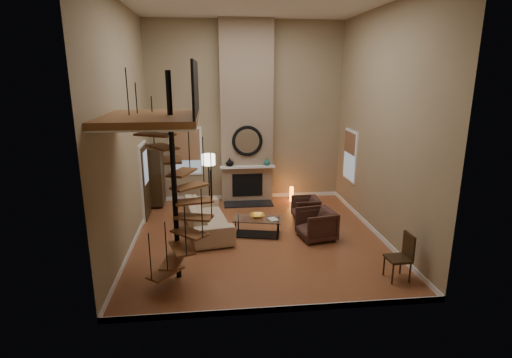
{
  "coord_description": "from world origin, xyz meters",
  "views": [
    {
      "loc": [
        -1.05,
        -9.17,
        3.98
      ],
      "look_at": [
        0.0,
        0.4,
        1.4
      ],
      "focal_mm": 28.01,
      "sensor_mm": 36.0,
      "label": 1
    }
  ],
  "objects": [
    {
      "name": "baseboard_back",
      "position": [
        0.0,
        3.24,
        0.06
      ],
      "size": [
        6.0,
        0.02,
        0.12
      ],
      "primitive_type": "cube",
      "color": "white",
      "rests_on": "ground"
    },
    {
      "name": "front_wall",
      "position": [
        0.0,
        -3.25,
        2.75
      ],
      "size": [
        6.0,
        0.02,
        5.5
      ],
      "primitive_type": "cube",
      "color": "#968361",
      "rests_on": "ground"
    },
    {
      "name": "entry_door",
      "position": [
        -2.95,
        1.8,
        1.05
      ],
      "size": [
        0.1,
        1.05,
        2.16
      ],
      "color": "white",
      "rests_on": "ground"
    },
    {
      "name": "firebox",
      "position": [
        0.0,
        2.86,
        0.55
      ],
      "size": [
        0.95,
        0.02,
        0.72
      ],
      "primitive_type": "cube",
      "color": "black",
      "rests_on": "chimney_breast"
    },
    {
      "name": "accent_lamp",
      "position": [
        1.39,
        2.72,
        0.25
      ],
      "size": [
        0.13,
        0.13,
        0.46
      ],
      "primitive_type": "cylinder",
      "color": "orange",
      "rests_on": "ground"
    },
    {
      "name": "sofa",
      "position": [
        -1.25,
        0.56,
        0.4
      ],
      "size": [
        1.34,
        2.57,
        0.71
      ],
      "primitive_type": "imported",
      "rotation": [
        0.0,
        0.0,
        1.74
      ],
      "color": "tan",
      "rests_on": "ground"
    },
    {
      "name": "hearth",
      "position": [
        0.0,
        2.57,
        0.02
      ],
      "size": [
        1.5,
        0.6,
        0.04
      ],
      "primitive_type": "cube",
      "color": "black",
      "rests_on": "ground"
    },
    {
      "name": "window_right",
      "position": [
        2.97,
        2.0,
        1.63
      ],
      "size": [
        0.06,
        1.02,
        1.52
      ],
      "color": "white",
      "rests_on": "right_wall"
    },
    {
      "name": "baseboard_front",
      "position": [
        0.0,
        -3.24,
        0.06
      ],
      "size": [
        6.0,
        0.02,
        0.12
      ],
      "primitive_type": "cube",
      "color": "white",
      "rests_on": "ground"
    },
    {
      "name": "bowl",
      "position": [
        0.01,
        0.19,
        0.5
      ],
      "size": [
        0.37,
        0.37,
        0.09
      ],
      "primitive_type": "imported",
      "color": "gold",
      "rests_on": "coffee_table"
    },
    {
      "name": "coffee_table",
      "position": [
        0.01,
        0.14,
        0.28
      ],
      "size": [
        1.3,
        0.85,
        0.45
      ],
      "color": "silver",
      "rests_on": "ground"
    },
    {
      "name": "armchair_near",
      "position": [
        1.5,
        1.0,
        0.35
      ],
      "size": [
        0.71,
        0.69,
        0.65
      ],
      "primitive_type": "imported",
      "rotation": [
        0.0,
        0.0,
        -1.57
      ],
      "color": "#40251D",
      "rests_on": "ground"
    },
    {
      "name": "loft",
      "position": [
        -2.04,
        -1.8,
        3.24
      ],
      "size": [
        1.7,
        2.2,
        1.09
      ],
      "color": "brown",
      "rests_on": "left_wall"
    },
    {
      "name": "left_wall",
      "position": [
        -3.0,
        0.0,
        2.75
      ],
      "size": [
        0.02,
        6.5,
        5.5
      ],
      "primitive_type": "cube",
      "color": "#968361",
      "rests_on": "ground"
    },
    {
      "name": "spiral_stair",
      "position": [
        -1.78,
        -1.79,
        1.78
      ],
      "size": [
        1.47,
        1.47,
        4.06
      ],
      "color": "black",
      "rests_on": "ground"
    },
    {
      "name": "side_chair",
      "position": [
        2.59,
        -2.35,
        0.53
      ],
      "size": [
        0.46,
        0.45,
        0.94
      ],
      "color": "#322110",
      "rests_on": "ground"
    },
    {
      "name": "hutch",
      "position": [
        -2.77,
        2.78,
        0.95
      ],
      "size": [
        0.37,
        0.78,
        1.75
      ],
      "primitive_type": "cube",
      "color": "#322110",
      "rests_on": "ground"
    },
    {
      "name": "baseboard_left",
      "position": [
        -2.99,
        0.0,
        0.06
      ],
      "size": [
        0.02,
        6.5,
        0.12
      ],
      "primitive_type": "cube",
      "color": "white",
      "rests_on": "ground"
    },
    {
      "name": "book",
      "position": [
        0.36,
        -0.01,
        0.46
      ],
      "size": [
        0.27,
        0.31,
        0.03
      ],
      "primitive_type": "imported",
      "rotation": [
        0.0,
        0.0,
        0.3
      ],
      "color": "gray",
      "rests_on": "coffee_table"
    },
    {
      "name": "vase_left",
      "position": [
        -0.55,
        2.82,
        1.3
      ],
      "size": [
        0.24,
        0.24,
        0.25
      ],
      "primitive_type": "imported",
      "color": "black",
      "rests_on": "mantel"
    },
    {
      "name": "window_back",
      "position": [
        -1.9,
        3.22,
        1.62
      ],
      "size": [
        1.02,
        0.06,
        1.52
      ],
      "color": "white",
      "rests_on": "back_wall"
    },
    {
      "name": "vase_right",
      "position": [
        0.6,
        2.82,
        1.28
      ],
      "size": [
        0.2,
        0.2,
        0.21
      ],
      "primitive_type": "imported",
      "color": "#1B6157",
      "rests_on": "mantel"
    },
    {
      "name": "mirror_disc",
      "position": [
        0.0,
        2.85,
        1.95
      ],
      "size": [
        0.8,
        0.01,
        0.8
      ],
      "primitive_type": "cylinder",
      "rotation": [
        1.57,
        0.0,
        0.0
      ],
      "color": "white",
      "rests_on": "chimney_breast"
    },
    {
      "name": "back_wall",
      "position": [
        0.0,
        3.25,
        2.75
      ],
      "size": [
        6.0,
        0.02,
        5.5
      ],
      "primitive_type": "cube",
      "color": "#968361",
      "rests_on": "ground"
    },
    {
      "name": "chimney_breast",
      "position": [
        0.0,
        3.06,
        2.75
      ],
      "size": [
        1.6,
        0.38,
        5.5
      ],
      "primitive_type": "cube",
      "color": "#8B725A",
      "rests_on": "ground"
    },
    {
      "name": "armchair_far",
      "position": [
        1.5,
        -0.19,
        0.35
      ],
      "size": [
        0.98,
        0.96,
        0.77
      ],
      "primitive_type": "imported",
      "rotation": [
        0.0,
        0.0,
        -1.39
      ],
      "color": "#40251D",
      "rests_on": "ground"
    },
    {
      "name": "floor_lamp",
      "position": [
        -1.19,
        2.14,
        1.41
      ],
      "size": [
        0.38,
        0.38,
        1.7
      ],
      "color": "black",
      "rests_on": "ground"
    },
    {
      "name": "mantel",
      "position": [
        0.0,
        2.78,
        1.15
      ],
      "size": [
        1.7,
        0.18,
        0.06
      ],
      "primitive_type": "cube",
      "color": "white",
      "rests_on": "chimney_breast"
    },
    {
      "name": "ground",
      "position": [
        0.0,
        0.0,
        -0.01
      ],
      "size": [
        6.0,
        6.5,
        0.01
      ],
      "primitive_type": "cube",
      "color": "#A85F36",
      "rests_on": "ground"
    },
    {
      "name": "mirror_frame",
      "position": [
        0.0,
        2.84,
        1.95
      ],
      "size": [
        0.94,
        0.1,
        0.94
      ],
      "primitive_type": "torus",
      "rotation": [
        1.57,
        0.0,
        0.0
      ],
      "color": "black",
      "rests_on": "chimney_breast"
    },
    {
      "name": "right_wall",
      "position": [
        3.0,
        0.0,
        2.75
      ],
      "size": [
        0.02,
        6.5,
        5.5
      ],
      "primitive_type": "cube",
      "color": "#968361",
      "rests_on": "ground"
    },
    {
      "name": "baseboard_right",
      "position": [
        2.99,
        0.0,
        0.06
      ],
      "size": [
        0.02,
        6.5,
        0.12
      ],
      "primitive_type": "cube",
      "color": "white",
      "rests_on": "ground"
    }
  ]
}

